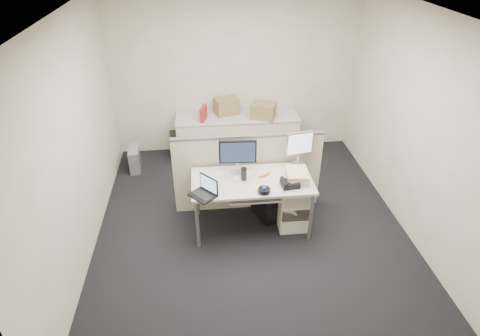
{
  "coord_description": "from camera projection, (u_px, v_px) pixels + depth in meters",
  "views": [
    {
      "loc": [
        -0.58,
        -4.12,
        3.46
      ],
      "look_at": [
        -0.13,
        0.15,
        0.82
      ],
      "focal_mm": 30.0,
      "sensor_mm": 36.0,
      "label": 1
    }
  ],
  "objects": [
    {
      "name": "wall_left",
      "position": [
        75.0,
        144.0,
        4.47
      ],
      "size": [
        0.02,
        4.5,
        2.7
      ],
      "primitive_type": "cube",
      "color": "#B5AC98",
      "rests_on": "ground"
    },
    {
      "name": "monitor_main",
      "position": [
        238.0,
        157.0,
        4.99
      ],
      "size": [
        0.48,
        0.2,
        0.47
      ],
      "primitive_type": "cube",
      "rotation": [
        0.0,
        0.0,
        -0.05
      ],
      "color": "black",
      "rests_on": "desk"
    },
    {
      "name": "travel_mug",
      "position": [
        244.0,
        174.0,
        4.94
      ],
      "size": [
        0.09,
        0.09,
        0.16
      ],
      "primitive_type": "cylinder",
      "rotation": [
        0.0,
        0.0,
        0.27
      ],
      "color": "black",
      "rests_on": "desk"
    },
    {
      "name": "wall_back",
      "position": [
        235.0,
        73.0,
        6.56
      ],
      "size": [
        4.0,
        0.02,
        2.7
      ],
      "primitive_type": "cube",
      "color": "#B5AC98",
      "rests_on": "ground"
    },
    {
      "name": "pc_tower_desk",
      "position": [
        264.0,
        203.0,
        5.43
      ],
      "size": [
        0.32,
        0.48,
        0.42
      ],
      "primitive_type": "cube",
      "rotation": [
        0.0,
        0.0,
        0.34
      ],
      "color": "black",
      "rests_on": "floor"
    },
    {
      "name": "cubicle_partition",
      "position": [
        248.0,
        173.0,
        5.44
      ],
      "size": [
        2.0,
        0.06,
        1.1
      ],
      "primitive_type": "cube",
      "color": "#AEA38A",
      "rests_on": "floor"
    },
    {
      "name": "cardboard_box_right",
      "position": [
        263.0,
        111.0,
        6.48
      ],
      "size": [
        0.45,
        0.4,
        0.27
      ],
      "primitive_type": "cube",
      "rotation": [
        0.0,
        0.0,
        -0.39
      ],
      "color": "olive",
      "rests_on": "back_counter"
    },
    {
      "name": "desk",
      "position": [
        252.0,
        184.0,
        5.01
      ],
      "size": [
        1.5,
        0.75,
        0.73
      ],
      "color": "#ADABA4",
      "rests_on": "floor"
    },
    {
      "name": "cellphone",
      "position": [
        238.0,
        172.0,
        5.12
      ],
      "size": [
        0.06,
        0.11,
        0.01
      ],
      "primitive_type": "cube",
      "rotation": [
        0.0,
        0.0,
        0.07
      ],
      "color": "black",
      "rests_on": "desk"
    },
    {
      "name": "monitor_small",
      "position": [
        299.0,
        149.0,
        5.18
      ],
      "size": [
        0.41,
        0.26,
        0.46
      ],
      "primitive_type": "cube",
      "rotation": [
        0.0,
        0.0,
        0.2
      ],
      "color": "#B7B7BC",
      "rests_on": "desk"
    },
    {
      "name": "banana",
      "position": [
        264.0,
        174.0,
        5.05
      ],
      "size": [
        0.19,
        0.14,
        0.04
      ],
      "primitive_type": "ellipsoid",
      "rotation": [
        0.0,
        0.0,
        0.56
      ],
      "color": "yellow",
      "rests_on": "desk"
    },
    {
      "name": "wall_front",
      "position": [
        295.0,
        284.0,
        2.74
      ],
      "size": [
        4.0,
        0.02,
        2.7
      ],
      "primitive_type": "cube",
      "color": "#B5AC98",
      "rests_on": "ground"
    },
    {
      "name": "keyboard",
      "position": [
        251.0,
        192.0,
        4.9
      ],
      "size": [
        0.49,
        0.22,
        0.03
      ],
      "primitive_type": "cube",
      "rotation": [
        0.0,
        0.0,
        -0.12
      ],
      "color": "black",
      "rests_on": "keyboard_tray"
    },
    {
      "name": "drawer_pedestal",
      "position": [
        292.0,
        201.0,
        5.27
      ],
      "size": [
        0.4,
        0.55,
        0.65
      ],
      "primitive_type": "cube",
      "color": "beige",
      "rests_on": "floor"
    },
    {
      "name": "trackball",
      "position": [
        264.0,
        191.0,
        4.73
      ],
      "size": [
        0.18,
        0.18,
        0.06
      ],
      "primitive_type": "cylinder",
      "rotation": [
        0.0,
        0.0,
        0.25
      ],
      "color": "black",
      "rests_on": "desk"
    },
    {
      "name": "cardboard_box_left",
      "position": [
        226.0,
        107.0,
        6.63
      ],
      "size": [
        0.44,
        0.38,
        0.28
      ],
      "primitive_type": "cube",
      "rotation": [
        0.0,
        0.0,
        0.3
      ],
      "color": "olive",
      "rests_on": "back_counter"
    },
    {
      "name": "keyboard_tray",
      "position": [
        254.0,
        196.0,
        4.88
      ],
      "size": [
        0.62,
        0.32,
        0.02
      ],
      "primitive_type": "cube",
      "color": "#ADABA4",
      "rests_on": "desk"
    },
    {
      "name": "pc_tower_spare_dark",
      "position": [
        176.0,
        145.0,
        6.88
      ],
      "size": [
        0.2,
        0.42,
        0.38
      ],
      "primitive_type": "cube",
      "rotation": [
        0.0,
        0.0,
        0.1
      ],
      "color": "black",
      "rests_on": "floor"
    },
    {
      "name": "back_counter",
      "position": [
        237.0,
        136.0,
        6.8
      ],
      "size": [
        2.0,
        0.6,
        0.72
      ],
      "primitive_type": "cube",
      "color": "beige",
      "rests_on": "floor"
    },
    {
      "name": "red_binder",
      "position": [
        204.0,
        114.0,
        6.42
      ],
      "size": [
        0.13,
        0.27,
        0.25
      ],
      "primitive_type": "cube",
      "rotation": [
        0.0,
        0.0,
        -0.26
      ],
      "color": "#B2182A",
      "rests_on": "back_counter"
    },
    {
      "name": "floor",
      "position": [
        251.0,
        226.0,
        5.36
      ],
      "size": [
        4.0,
        4.5,
        0.01
      ],
      "primitive_type": "cube",
      "color": "black",
      "rests_on": "ground"
    },
    {
      "name": "wall_right",
      "position": [
        417.0,
        128.0,
        4.82
      ],
      "size": [
        0.02,
        4.5,
        2.7
      ],
      "primitive_type": "cube",
      "color": "#B5AC98",
      "rests_on": "ground"
    },
    {
      "name": "sticky_pad",
      "position": [
        258.0,
        188.0,
        4.82
      ],
      "size": [
        0.11,
        0.11,
        0.01
      ],
      "primitive_type": "cube",
      "rotation": [
        0.0,
        0.0,
        0.39
      ],
      "color": "#FEDC52",
      "rests_on": "desk"
    },
    {
      "name": "ceiling",
      "position": [
        255.0,
        13.0,
        3.94
      ],
      "size": [
        4.0,
        4.5,
        0.01
      ],
      "primitive_type": "cube",
      "color": "white",
      "rests_on": "ground"
    },
    {
      "name": "laptop",
      "position": [
        202.0,
        188.0,
        4.62
      ],
      "size": [
        0.36,
        0.37,
        0.22
      ],
      "primitive_type": "cube",
      "rotation": [
        0.0,
        0.0,
        -0.84
      ],
      "color": "black",
      "rests_on": "desk"
    },
    {
      "name": "pc_tower_spare_silver",
      "position": [
        135.0,
        159.0,
        6.49
      ],
      "size": [
        0.19,
        0.41,
        0.37
      ],
      "primitive_type": "cube",
      "rotation": [
        0.0,
        0.0,
        0.08
      ],
      "color": "#B7B7BC",
      "rests_on": "floor"
    },
    {
      "name": "paper_stack",
      "position": [
        241.0,
        175.0,
        5.06
      ],
      "size": [
        0.21,
        0.26,
        0.01
      ],
      "primitive_type": "cube",
      "rotation": [
        0.0,
        0.0,
        -0.06
      ],
      "color": "silver",
      "rests_on": "desk"
    },
    {
      "name": "manila_folders",
      "position": [
        297.0,
        176.0,
        4.95
      ],
      "size": [
        0.29,
        0.36,
        0.12
      ],
      "primitive_type": "cube",
      "rotation": [
        0.0,
        0.0,
        -0.1
      ],
      "color": "tan",
      "rests_on": "desk"
    },
    {
      "name": "desk_phone",
      "position": [
        290.0,
        184.0,
        4.84
      ],
      "size": [
        0.23,
        0.2,
        0.07
      ],
      "primitive_type": "cube",
      "rotation": [
        0.0,
        0.0,
        0.12
      ],
      "color": "black",
      "rests_on": "desk"
    }
  ]
}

